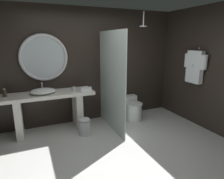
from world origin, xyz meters
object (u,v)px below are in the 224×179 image
(tumbler_cup, at_px, (74,89))
(waste_bin, at_px, (85,126))
(vessel_sink, at_px, (43,91))
(hanging_bathrobe, at_px, (195,65))
(rain_shower_head, at_px, (143,24))
(toilet, at_px, (132,109))
(soap_dispenser, at_px, (5,93))
(round_wall_mirror, at_px, (44,58))
(folded_hand_towel, at_px, (86,89))

(tumbler_cup, relative_size, waste_bin, 0.24)
(vessel_sink, distance_m, hanging_bathrobe, 3.27)
(rain_shower_head, bearing_deg, toilet, 149.24)
(soap_dispenser, xyz_separation_m, rain_shower_head, (2.87, -0.23, 1.30))
(soap_dispenser, relative_size, waste_bin, 0.45)
(tumbler_cup, bearing_deg, vessel_sink, 178.15)
(soap_dispenser, relative_size, rain_shower_head, 0.50)
(tumbler_cup, bearing_deg, soap_dispenser, 176.38)
(vessel_sink, xyz_separation_m, toilet, (2.02, -0.07, -0.64))
(tumbler_cup, distance_m, round_wall_mirror, 0.89)
(round_wall_mirror, bearing_deg, folded_hand_towel, -31.25)
(toilet, distance_m, folded_hand_towel, 1.33)
(round_wall_mirror, height_order, hanging_bathrobe, round_wall_mirror)
(tumbler_cup, height_order, rain_shower_head, rain_shower_head)
(vessel_sink, height_order, waste_bin, vessel_sink)
(hanging_bathrobe, distance_m, toilet, 1.73)
(vessel_sink, bearing_deg, folded_hand_towel, -11.19)
(vessel_sink, bearing_deg, rain_shower_head, -4.43)
(vessel_sink, distance_m, folded_hand_towel, 0.87)
(rain_shower_head, xyz_separation_m, waste_bin, (-1.47, -0.24, -2.04))
(tumbler_cup, xyz_separation_m, round_wall_mirror, (-0.52, 0.31, 0.65))
(vessel_sink, height_order, toilet, vessel_sink)
(round_wall_mirror, distance_m, hanging_bathrobe, 3.24)
(vessel_sink, relative_size, folded_hand_towel, 2.32)
(waste_bin, bearing_deg, rain_shower_head, 9.40)
(rain_shower_head, xyz_separation_m, toilet, (-0.17, 0.10, -1.96))
(tumbler_cup, bearing_deg, hanging_bathrobe, -17.56)
(hanging_bathrobe, xyz_separation_m, folded_hand_towel, (-2.29, 0.65, -0.46))
(hanging_bathrobe, relative_size, toilet, 1.27)
(rain_shower_head, distance_m, toilet, 1.97)
(folded_hand_towel, bearing_deg, toilet, 4.83)
(vessel_sink, distance_m, round_wall_mirror, 0.71)
(vessel_sink, xyz_separation_m, soap_dispenser, (-0.69, 0.06, 0.02))
(tumbler_cup, xyz_separation_m, rain_shower_head, (1.57, -0.15, 1.33))
(vessel_sink, height_order, soap_dispenser, vessel_sink)
(waste_bin, bearing_deg, tumbler_cup, 104.22)
(vessel_sink, bearing_deg, waste_bin, -29.91)
(round_wall_mirror, bearing_deg, rain_shower_head, -12.40)
(rain_shower_head, bearing_deg, folded_hand_towel, 179.96)
(rain_shower_head, bearing_deg, soap_dispenser, 175.38)
(round_wall_mirror, bearing_deg, toilet, -10.60)
(toilet, bearing_deg, vessel_sink, 178.02)
(soap_dispenser, xyz_separation_m, hanging_bathrobe, (3.82, -0.88, 0.43))
(rain_shower_head, height_order, hanging_bathrobe, rain_shower_head)
(soap_dispenser, bearing_deg, hanging_bathrobe, -12.97)
(vessel_sink, xyz_separation_m, rain_shower_head, (2.18, -0.17, 1.32))
(round_wall_mirror, distance_m, folded_hand_towel, 1.10)
(round_wall_mirror, distance_m, rain_shower_head, 2.24)
(round_wall_mirror, bearing_deg, vessel_sink, -108.28)
(toilet, height_order, waste_bin, toilet)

